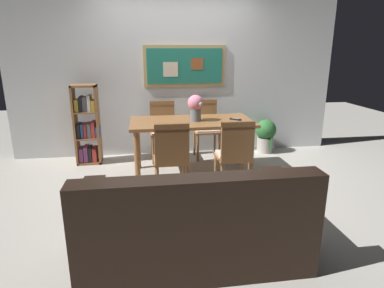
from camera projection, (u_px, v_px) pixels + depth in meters
name	position (u px, v px, depth m)	size (l,w,h in m)	color
ground_plane	(189.00, 185.00, 4.25)	(12.00, 12.00, 0.00)	#B7B2A8
wall_back_with_painting	(176.00, 74.00, 5.26)	(5.20, 0.14, 2.60)	silver
dining_table	(192.00, 128.00, 4.45)	(1.64, 0.82, 0.76)	brown
dining_chair_near_right	(235.00, 151.00, 3.85)	(0.40, 0.41, 0.91)	brown
dining_chair_far_right	(206.00, 124.00, 5.24)	(0.40, 0.41, 0.91)	brown
dining_chair_far_left	(163.00, 126.00, 5.11)	(0.40, 0.41, 0.91)	brown
dining_chair_near_left	(171.00, 154.00, 3.75)	(0.40, 0.41, 0.91)	brown
leather_couch	(194.00, 227.00, 2.65)	(1.80, 0.84, 0.84)	black
bookshelf	(87.00, 127.00, 4.93)	(0.36, 0.28, 1.19)	brown
potted_ivy	(266.00, 135.00, 5.51)	(0.34, 0.34, 0.56)	#B2ADA3
flower_vase	(196.00, 106.00, 4.35)	(0.22, 0.22, 0.35)	slate
tv_remote	(235.00, 119.00, 4.46)	(0.14, 0.14, 0.02)	black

